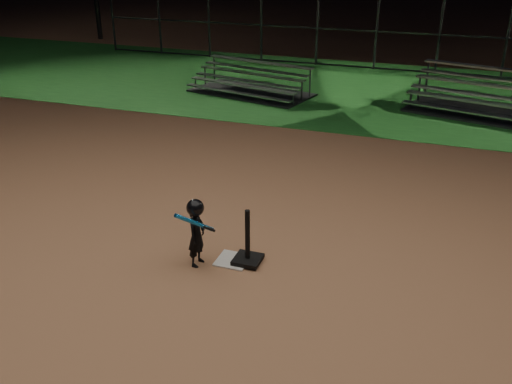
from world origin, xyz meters
name	(u,v)px	position (x,y,z in m)	size (l,w,h in m)	color
ground	(233,261)	(0.00, 0.00, 0.00)	(80.00, 80.00, 0.00)	#A66F4B
grass_strip	(357,91)	(0.00, 10.00, 0.01)	(60.00, 8.00, 0.01)	#1D5920
home_plate	(233,260)	(0.00, 0.00, 0.01)	(0.45, 0.45, 0.02)	beige
batting_tee	(248,252)	(0.22, 0.03, 0.17)	(0.38, 0.38, 0.81)	black
child_batter	(196,231)	(-0.44, -0.24, 0.54)	(0.42, 0.58, 1.01)	black
bleacher_left	(251,88)	(-2.84, 8.64, 0.17)	(3.71, 2.41, 0.84)	#ABABAF
bleacher_right	(498,107)	(3.77, 8.71, 0.22)	(4.72, 3.12, 1.06)	#ADADB1
backstop_fence	(377,31)	(0.00, 13.00, 1.25)	(20.08, 0.08, 2.50)	#38383D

